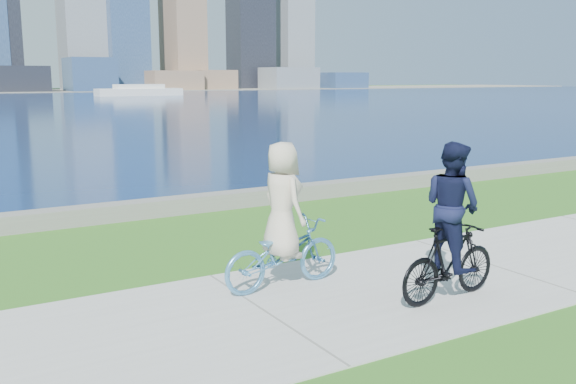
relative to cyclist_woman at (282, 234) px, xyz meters
name	(u,v)px	position (x,y,z in m)	size (l,w,h in m)	color
ground	(267,314)	(-0.66, -0.76, -0.77)	(320.00, 320.00, 0.00)	#2A6219
concrete_path	(267,313)	(-0.66, -0.76, -0.76)	(80.00, 3.50, 0.02)	#ADACA7
seawall	(123,211)	(-0.66, 5.44, -0.60)	(90.00, 0.50, 0.35)	slate
ferry_far	(139,91)	(25.72, 87.52, -0.06)	(12.59, 3.60, 1.71)	silver
cyclist_woman	(282,234)	(0.00, 0.00, 0.00)	(0.76, 1.88, 2.03)	#4F91C2
cyclist_man	(451,234)	(1.62, -1.54, 0.12)	(0.67, 1.71, 2.09)	black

